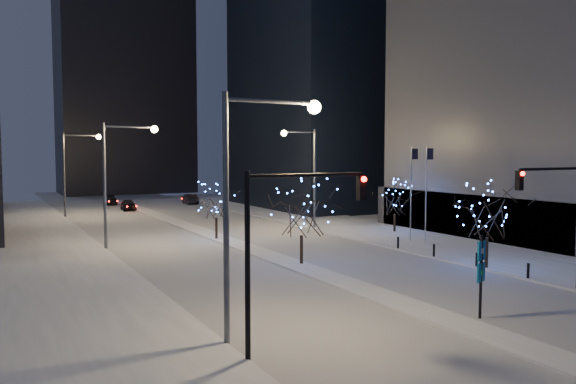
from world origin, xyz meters
TOP-DOWN VIEW (x-y plane):
  - ground at (0.00, 0.00)m, footprint 160.00×160.00m
  - road at (0.00, 35.00)m, footprint 20.00×130.00m
  - median at (0.00, 30.00)m, footprint 2.00×80.00m
  - east_sidewalk at (15.00, 20.00)m, footprint 10.00×90.00m
  - west_sidewalk at (-14.00, 20.00)m, footprint 8.00×90.00m
  - midrise_block at (34.00, 18.00)m, footprint 30.00×22.00m
  - plinth at (34.00, 18.00)m, footprint 30.00×24.00m
  - horizon_block at (6.00, 92.00)m, footprint 24.00×14.00m
  - street_lamp_w_near at (-8.94, 2.00)m, footprint 4.40×0.56m
  - street_lamp_w_mid at (-8.94, 27.00)m, footprint 4.40×0.56m
  - street_lamp_w_far at (-8.94, 52.00)m, footprint 4.40×0.56m
  - street_lamp_east at (10.08, 30.00)m, footprint 3.90×0.56m
  - traffic_signal_west at (-8.44, -0.00)m, footprint 5.26×0.43m
  - traffic_signal_east at (8.94, 1.00)m, footprint 5.26×0.43m
  - flagpoles at (13.37, 17.25)m, footprint 1.35×2.60m
  - bollards at (10.20, 10.00)m, footprint 0.16×12.16m
  - car_near at (-1.50, 57.17)m, footprint 1.99×4.31m
  - car_mid at (8.70, 62.14)m, footprint 1.94×4.65m
  - car_far at (-2.03, 66.47)m, footprint 2.49×4.80m
  - holiday_tree_median_near at (0.50, 14.37)m, footprint 6.47×6.47m
  - holiday_tree_median_far at (-0.50, 27.59)m, footprint 4.04×4.04m
  - holiday_tree_plaza_near at (10.50, 7.46)m, footprint 5.61×5.61m
  - holiday_tree_plaza_far at (16.11, 23.68)m, footprint 4.88×4.88m
  - wayfinding_sign at (1.65, -0.16)m, footprint 0.68×0.30m

SIDE VIEW (x-z plane):
  - ground at x=0.00m, z-range 0.00..0.00m
  - road at x=0.00m, z-range 0.00..0.02m
  - median at x=0.00m, z-range 0.00..0.15m
  - east_sidewalk at x=15.00m, z-range 0.00..0.15m
  - west_sidewalk at x=-14.00m, z-range 0.00..0.15m
  - bollards at x=10.20m, z-range 0.15..1.05m
  - car_far at x=-2.03m, z-range 0.00..1.33m
  - car_near at x=-1.50m, z-range 0.00..1.43m
  - car_mid at x=8.70m, z-range 0.00..1.50m
  - plinth at x=34.00m, z-range 0.00..4.00m
  - wayfinding_sign at x=1.65m, z-range 0.44..4.34m
  - holiday_tree_plaza_far at x=16.11m, z-range 0.82..5.67m
  - holiday_tree_median_far at x=-0.50m, z-range 0.92..5.71m
  - holiday_tree_plaza_near at x=10.50m, z-range 0.97..6.53m
  - holiday_tree_median_near at x=0.50m, z-range 0.92..6.88m
  - traffic_signal_west at x=-8.44m, z-range 1.26..8.26m
  - traffic_signal_east at x=8.94m, z-range 1.26..8.26m
  - flagpoles at x=13.37m, z-range 0.80..8.80m
  - street_lamp_east at x=10.08m, z-range 1.45..11.45m
  - street_lamp_w_near at x=-8.94m, z-range 1.50..11.50m
  - street_lamp_w_mid at x=-8.94m, z-range 1.50..11.50m
  - street_lamp_w_far at x=-8.94m, z-range 1.50..11.50m
  - midrise_block at x=34.00m, z-range 0.00..30.00m
  - horizon_block at x=6.00m, z-range 0.00..42.00m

